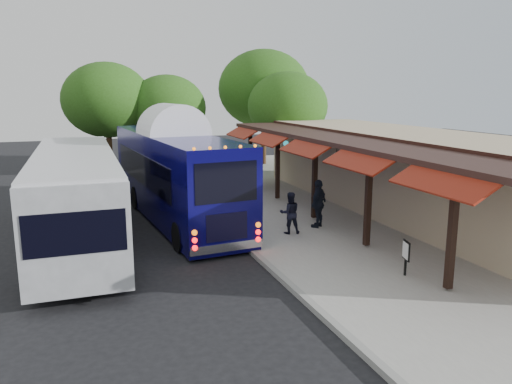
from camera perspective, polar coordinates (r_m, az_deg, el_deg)
name	(u,v)px	position (r m, az deg, el deg)	size (l,w,h in m)	color
ground	(262,264)	(15.87, 0.66, -8.24)	(90.00, 90.00, 0.00)	black
sidewalk	(340,218)	(21.36, 9.55, -2.98)	(10.00, 40.00, 0.15)	#9E9B93
curb	(227,229)	(19.48, -3.31, -4.25)	(0.20, 40.00, 0.16)	gray
station_shelter	(410,173)	(22.83, 17.14, 2.14)	(8.15, 20.00, 3.60)	tan
coach_bus	(174,170)	(21.31, -9.33, 2.46)	(3.63, 12.20, 3.85)	#09064C
city_bus	(76,193)	(18.70, -19.84, -0.14)	(2.76, 12.19, 3.27)	gray
ped_a	(241,207)	(19.32, -1.68, -1.74)	(0.57, 0.38, 1.57)	black
ped_b	(290,213)	(18.48, 3.89, -2.39)	(0.76, 0.59, 1.56)	black
ped_c	(319,203)	(19.40, 7.16, -1.31)	(1.10, 0.46, 1.87)	black
ped_d	(246,170)	(27.34, -1.12, 2.49)	(1.20, 0.69, 1.85)	black
sign_board	(406,252)	(14.93, 16.78, -6.60)	(0.16, 0.46, 1.03)	black
tree_left	(167,108)	(33.16, -10.11, 9.43)	(4.99, 4.99, 6.39)	#382314
tree_mid	(264,89)	(36.00, 0.91, 11.72)	(6.43, 6.43, 8.23)	#382314
tree_right	(288,106)	(32.50, 3.63, 9.77)	(5.14, 5.14, 6.58)	#382314
tree_far	(107,100)	(33.51, -16.68, 10.03)	(5.59, 5.59, 7.16)	#382314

